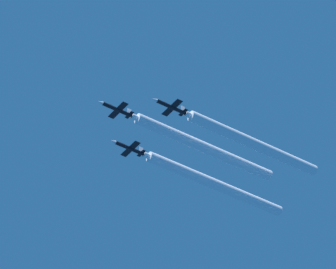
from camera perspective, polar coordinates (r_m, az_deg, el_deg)
jet_lead at (r=348.50m, az=-2.33°, el=1.14°), size 7.65×11.14×2.68m
jet_left_wingman at (r=344.81m, az=0.08°, el=1.26°), size 7.65×11.14×2.68m
jet_right_wingman at (r=359.06m, az=-1.78°, el=-0.59°), size 7.65×11.14×2.68m
smoke_trail_lead at (r=360.98m, az=1.54°, el=-0.54°), size 3.06×47.64×3.06m
smoke_trail_left_wingman at (r=357.60m, az=3.73°, el=-0.37°), size 3.06×45.00×3.06m
smoke_trail_right_wingman at (r=372.28m, az=2.02°, el=-2.19°), size 3.06×48.61×3.06m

